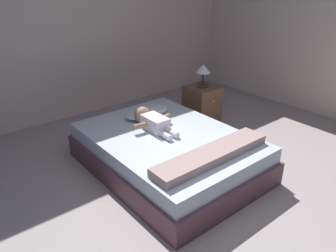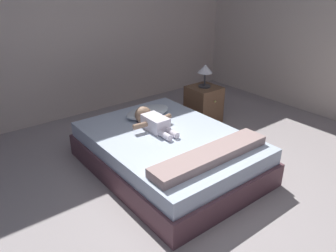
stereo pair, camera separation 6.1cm
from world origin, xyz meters
name	(u,v)px [view 2 (the right image)]	position (x,y,z in m)	size (l,w,h in m)	color
ground_plane	(212,230)	(0.00, 0.00, 0.00)	(8.00, 8.00, 0.00)	#A49A9A
wall_behind_bed	(53,24)	(0.00, 3.00, 1.30)	(8.00, 0.12, 2.61)	beige
bed	(168,152)	(0.30, 0.96, 0.20)	(1.37, 1.87, 0.40)	brown
pillow	(148,112)	(0.41, 1.48, 0.45)	(0.55, 0.29, 0.11)	silver
baby	(152,121)	(0.27, 1.21, 0.48)	(0.48, 0.63, 0.18)	white
toothbrush	(166,119)	(0.51, 1.27, 0.41)	(0.07, 0.15, 0.02)	#3E80E7
nightstand	(203,105)	(1.42, 1.60, 0.26)	(0.39, 0.42, 0.52)	brown
lamp	(205,71)	(1.42, 1.60, 0.74)	(0.20, 0.20, 0.30)	#333338
blanket	(211,155)	(0.30, 0.35, 0.44)	(1.23, 0.24, 0.08)	#B0928E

